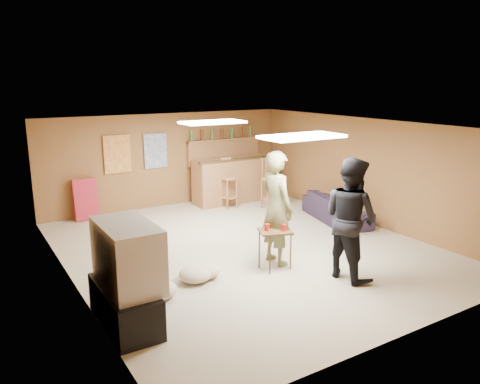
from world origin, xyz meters
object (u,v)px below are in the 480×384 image
person_olive (277,208)px  tray_table (275,250)px  tv_body (128,255)px  sofa (336,208)px  person_black (350,218)px  bar_counter (233,180)px

person_olive → tray_table: person_olive is taller
tv_body → tray_table: bearing=10.0°
sofa → person_black: bearing=154.1°
sofa → bar_counter: bearing=36.6°
tv_body → bar_counter: size_ratio=0.55×
bar_counter → tv_body: bearing=-133.0°
person_olive → bar_counter: bearing=-23.1°
bar_counter → person_black: 4.91m
bar_counter → sofa: bar_counter is taller
tv_body → person_black: (3.32, -0.38, 0.04)m
tv_body → person_olive: (2.71, 0.67, 0.04)m
tray_table → person_olive: bearing=51.1°
tv_body → tray_table: (2.53, 0.45, -0.57)m
bar_counter → tray_table: 4.32m
tv_body → bar_counter: tv_body is taller
sofa → person_olive: bearing=130.2°
person_olive → person_black: 1.21m
bar_counter → sofa: size_ratio=1.07×
tray_table → tv_body: bearing=-170.0°
person_olive → tray_table: size_ratio=2.89×
person_olive → person_black: bearing=-152.1°
tv_body → person_olive: bearing=13.8°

